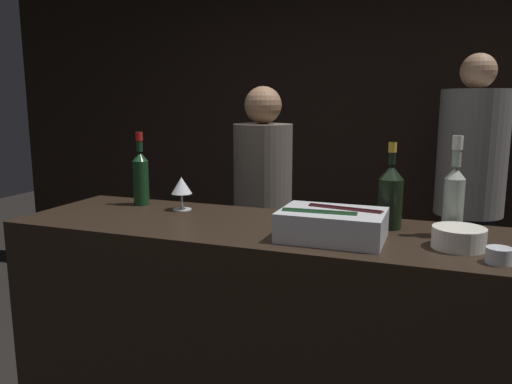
% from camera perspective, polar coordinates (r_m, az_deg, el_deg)
% --- Properties ---
extents(wall_back_chalkboard, '(6.40, 0.06, 2.80)m').
position_cam_1_polar(wall_back_chalkboard, '(3.95, 11.17, 8.08)').
color(wall_back_chalkboard, black).
rests_on(wall_back_chalkboard, ground_plane).
extents(bar_counter, '(1.85, 0.59, 1.08)m').
position_cam_1_polar(bar_counter, '(2.08, -0.30, -18.41)').
color(bar_counter, black).
rests_on(bar_counter, ground_plane).
extents(ice_bin_with_bottles, '(0.34, 0.25, 0.11)m').
position_cam_1_polar(ice_bin_with_bottles, '(1.69, 8.71, -3.56)').
color(ice_bin_with_bottles, silver).
rests_on(ice_bin_with_bottles, bar_counter).
extents(bowl_white, '(0.16, 0.16, 0.07)m').
position_cam_1_polar(bowl_white, '(1.70, 22.16, -4.80)').
color(bowl_white, silver).
rests_on(bowl_white, bar_counter).
extents(wine_glass, '(0.09, 0.09, 0.14)m').
position_cam_1_polar(wine_glass, '(2.14, -8.51, 0.62)').
color(wine_glass, silver).
rests_on(wine_glass, bar_counter).
extents(candle_votive, '(0.07, 0.07, 0.05)m').
position_cam_1_polar(candle_votive, '(1.59, 26.03, -6.54)').
color(candle_votive, silver).
rests_on(candle_votive, bar_counter).
extents(red_wine_bottle_burgundy, '(0.07, 0.07, 0.33)m').
position_cam_1_polar(red_wine_bottle_burgundy, '(2.27, -13.04, 1.88)').
color(red_wine_bottle_burgundy, '#143319').
rests_on(red_wine_bottle_burgundy, bar_counter).
extents(champagne_bottle, '(0.09, 0.09, 0.31)m').
position_cam_1_polar(champagne_bottle, '(1.86, 15.10, -0.31)').
color(champagne_bottle, black).
rests_on(champagne_bottle, bar_counter).
extents(white_wine_bottle, '(0.07, 0.07, 0.34)m').
position_cam_1_polar(white_wine_bottle, '(1.82, 21.68, -0.39)').
color(white_wine_bottle, '#9EA899').
rests_on(white_wine_bottle, bar_counter).
extents(person_in_hoodie, '(0.34, 0.34, 1.62)m').
position_cam_1_polar(person_in_hoodie, '(2.91, 0.78, -2.26)').
color(person_in_hoodie, black).
rests_on(person_in_hoodie, ground_plane).
extents(person_blond_tee, '(0.41, 0.41, 1.82)m').
position_cam_1_polar(person_blond_tee, '(3.36, 23.21, 0.43)').
color(person_blond_tee, black).
rests_on(person_blond_tee, ground_plane).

